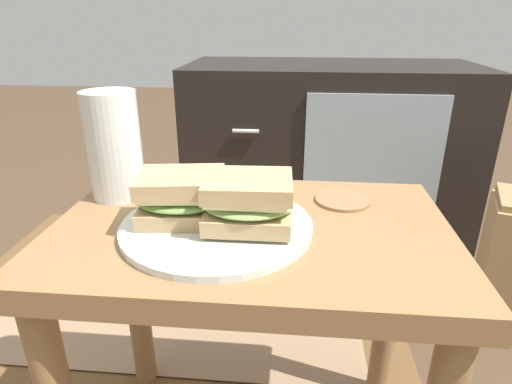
{
  "coord_description": "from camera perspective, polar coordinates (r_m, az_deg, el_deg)",
  "views": [
    {
      "loc": [
        0.06,
        -0.54,
        0.74
      ],
      "look_at": [
        0.01,
        0.0,
        0.51
      ],
      "focal_mm": 30.14,
      "sensor_mm": 36.0,
      "label": 1
    }
  ],
  "objects": [
    {
      "name": "sandwich_front",
      "position": [
        0.6,
        -9.81,
        -0.65
      ],
      "size": [
        0.13,
        0.11,
        0.07
      ],
      "color": "tan",
      "rests_on": "plate"
    },
    {
      "name": "side_table",
      "position": [
        0.65,
        -0.67,
        -11.43
      ],
      "size": [
        0.56,
        0.36,
        0.46
      ],
      "color": "olive",
      "rests_on": "ground"
    },
    {
      "name": "beer_glass",
      "position": [
        0.71,
        -18.31,
        5.73
      ],
      "size": [
        0.08,
        0.08,
        0.17
      ],
      "color": "silver",
      "rests_on": "side_table"
    },
    {
      "name": "coaster",
      "position": [
        0.69,
        11.43,
        -1.05
      ],
      "size": [
        0.09,
        0.09,
        0.01
      ],
      "primitive_type": "cylinder",
      "color": "#996B47",
      "rests_on": "side_table"
    },
    {
      "name": "sandwich_back",
      "position": [
        0.56,
        -0.62,
        -1.26
      ],
      "size": [
        0.12,
        0.1,
        0.07
      ],
      "color": "tan",
      "rests_on": "plate"
    },
    {
      "name": "area_rug",
      "position": [
        1.3,
        -10.31,
        -11.97
      ],
      "size": [
        1.23,
        0.84,
        0.01
      ],
      "color": "brown",
      "rests_on": "ground"
    },
    {
      "name": "tv_cabinet",
      "position": [
        1.56,
        9.45,
        5.73
      ],
      "size": [
        0.96,
        0.46,
        0.58
      ],
      "color": "black",
      "rests_on": "ground"
    },
    {
      "name": "plate",
      "position": [
        0.59,
        -5.22,
        -4.5
      ],
      "size": [
        0.26,
        0.26,
        0.01
      ],
      "primitive_type": "cylinder",
      "color": "silver",
      "rests_on": "side_table"
    }
  ]
}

